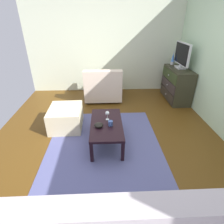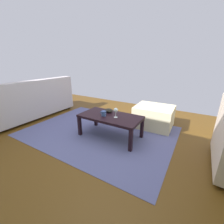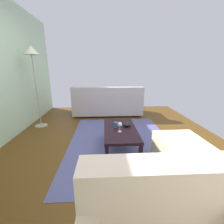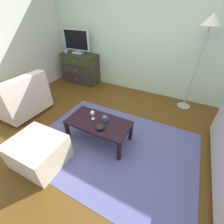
{
  "view_description": "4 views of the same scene",
  "coord_description": "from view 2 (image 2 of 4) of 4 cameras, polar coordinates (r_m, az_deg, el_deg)",
  "views": [
    {
      "loc": [
        2.48,
        -0.18,
        1.96
      ],
      "look_at": [
        -0.07,
        -0.06,
        0.59
      ],
      "focal_mm": 28.76,
      "sensor_mm": 36.0,
      "label": 1
    },
    {
      "loc": [
        -1.27,
        1.79,
        1.26
      ],
      "look_at": [
        -0.21,
        0.02,
        0.52
      ],
      "focal_mm": 23.71,
      "sensor_mm": 36.0,
      "label": 2
    },
    {
      "loc": [
        -2.34,
        0.1,
        1.33
      ],
      "look_at": [
        0.1,
        -0.03,
        0.62
      ],
      "focal_mm": 23.96,
      "sensor_mm": 36.0,
      "label": 3
    },
    {
      "loc": [
        0.96,
        -1.67,
        1.87
      ],
      "look_at": [
        0.11,
        -0.03,
        0.55
      ],
      "focal_mm": 23.62,
      "sensor_mm": 36.0,
      "label": 4
    }
  ],
  "objects": [
    {
      "name": "coffee_table",
      "position": [
        2.46,
        -0.67,
        -2.4
      ],
      "size": [
        1.02,
        0.52,
        0.38
      ],
      "color": "black",
      "rests_on": "ground_plane"
    },
    {
      "name": "wine_glass",
      "position": [
        2.34,
        1.47,
        0.6
      ],
      "size": [
        0.07,
        0.07,
        0.16
      ],
      "color": "silver",
      "rests_on": "coffee_table"
    },
    {
      "name": "couch_large",
      "position": [
        3.83,
        -29.43,
        2.97
      ],
      "size": [
        0.85,
        1.98,
        0.85
      ],
      "color": "#332319",
      "rests_on": "ground_plane"
    },
    {
      "name": "area_rug",
      "position": [
        2.77,
        -5.01,
        -7.35
      ],
      "size": [
        2.6,
        1.9,
        0.01
      ],
      "primitive_type": "cube",
      "color": "#525584",
      "rests_on": "ground_plane"
    },
    {
      "name": "bowl_decorative",
      "position": [
        2.59,
        -1.34,
        0.57
      ],
      "size": [
        0.14,
        0.14,
        0.06
      ],
      "primitive_type": "ellipsoid",
      "color": "black",
      "rests_on": "coffee_table"
    },
    {
      "name": "ottoman",
      "position": [
        3.0,
        15.78,
        -1.68
      ],
      "size": [
        0.71,
        0.61,
        0.41
      ],
      "primitive_type": "cube",
      "rotation": [
        0.0,
        0.0,
        0.02
      ],
      "color": "beige",
      "rests_on": "ground_plane"
    },
    {
      "name": "mug",
      "position": [
        2.42,
        -3.23,
        -0.55
      ],
      "size": [
        0.11,
        0.08,
        0.08
      ],
      "color": "#3C5695",
      "rests_on": "coffee_table"
    },
    {
      "name": "ground_plane",
      "position": [
        2.54,
        -3.92,
        -10.75
      ],
      "size": [
        5.81,
        4.45,
        0.05
      ],
      "primitive_type": "cube",
      "color": "#553711"
    }
  ]
}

